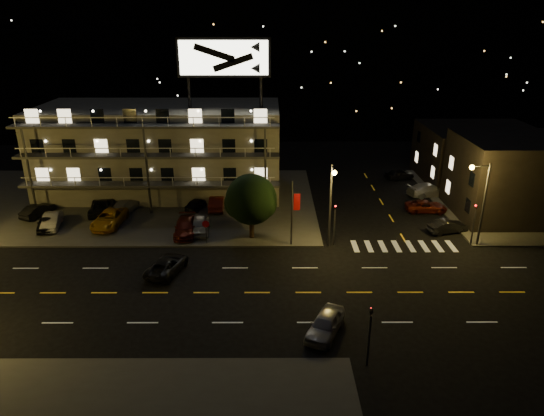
{
  "coord_description": "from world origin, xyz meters",
  "views": [
    {
      "loc": [
        3.05,
        -32.82,
        20.09
      ],
      "look_at": [
        3.18,
        8.0,
        3.97
      ],
      "focal_mm": 32.0,
      "sensor_mm": 36.0,
      "label": 1
    }
  ],
  "objects_px": {
    "lot_car_4": "(200,225)",
    "road_car_west": "(167,265)",
    "lot_car_2": "(109,219)",
    "tree": "(251,201)",
    "side_car_0": "(447,226)",
    "lot_car_7": "(125,206)",
    "road_car_east": "(325,324)"
  },
  "relations": [
    {
      "from": "lot_car_4",
      "to": "lot_car_7",
      "type": "bearing_deg",
      "value": 146.03
    },
    {
      "from": "side_car_0",
      "to": "lot_car_2",
      "type": "bearing_deg",
      "value": 71.86
    },
    {
      "from": "lot_car_7",
      "to": "side_car_0",
      "type": "xyz_separation_m",
      "value": [
        33.61,
        -5.21,
        -0.17
      ]
    },
    {
      "from": "tree",
      "to": "lot_car_4",
      "type": "relative_size",
      "value": 1.46
    },
    {
      "from": "tree",
      "to": "lot_car_4",
      "type": "height_order",
      "value": "tree"
    },
    {
      "from": "road_car_west",
      "to": "road_car_east",
      "type": "bearing_deg",
      "value": 161.65
    },
    {
      "from": "road_car_west",
      "to": "tree",
      "type": "bearing_deg",
      "value": -119.53
    },
    {
      "from": "lot_car_2",
      "to": "tree",
      "type": "bearing_deg",
      "value": -7.77
    },
    {
      "from": "tree",
      "to": "road_car_east",
      "type": "height_order",
      "value": "tree"
    },
    {
      "from": "lot_car_7",
      "to": "lot_car_4",
      "type": "bearing_deg",
      "value": 159.42
    },
    {
      "from": "road_car_east",
      "to": "road_car_west",
      "type": "xyz_separation_m",
      "value": [
        -12.42,
        8.54,
        -0.08
      ]
    },
    {
      "from": "side_car_0",
      "to": "road_car_east",
      "type": "height_order",
      "value": "road_car_east"
    },
    {
      "from": "tree",
      "to": "road_car_east",
      "type": "distance_m",
      "value": 16.51
    },
    {
      "from": "lot_car_4",
      "to": "lot_car_7",
      "type": "height_order",
      "value": "lot_car_4"
    },
    {
      "from": "tree",
      "to": "lot_car_7",
      "type": "xyz_separation_m",
      "value": [
        -14.1,
        6.55,
        -3.1
      ]
    },
    {
      "from": "tree",
      "to": "lot_car_7",
      "type": "distance_m",
      "value": 15.86
    },
    {
      "from": "tree",
      "to": "lot_car_7",
      "type": "height_order",
      "value": "tree"
    },
    {
      "from": "road_car_east",
      "to": "side_car_0",
      "type": "bearing_deg",
      "value": 74.8
    },
    {
      "from": "road_car_east",
      "to": "road_car_west",
      "type": "distance_m",
      "value": 15.07
    },
    {
      "from": "road_car_east",
      "to": "road_car_west",
      "type": "height_order",
      "value": "road_car_east"
    },
    {
      "from": "side_car_0",
      "to": "road_car_west",
      "type": "height_order",
      "value": "road_car_west"
    },
    {
      "from": "lot_car_2",
      "to": "lot_car_4",
      "type": "relative_size",
      "value": 1.25
    },
    {
      "from": "lot_car_4",
      "to": "road_car_west",
      "type": "height_order",
      "value": "lot_car_4"
    },
    {
      "from": "tree",
      "to": "lot_car_4",
      "type": "bearing_deg",
      "value": 165.76
    },
    {
      "from": "tree",
      "to": "road_car_east",
      "type": "relative_size",
      "value": 1.45
    },
    {
      "from": "side_car_0",
      "to": "road_car_east",
      "type": "bearing_deg",
      "value": 124.39
    },
    {
      "from": "lot_car_7",
      "to": "road_car_west",
      "type": "relative_size",
      "value": 0.98
    },
    {
      "from": "lot_car_4",
      "to": "road_car_east",
      "type": "bearing_deg",
      "value": -60.57
    },
    {
      "from": "lot_car_4",
      "to": "lot_car_2",
      "type": "bearing_deg",
      "value": 166.93
    },
    {
      "from": "lot_car_4",
      "to": "side_car_0",
      "type": "height_order",
      "value": "lot_car_4"
    },
    {
      "from": "tree",
      "to": "side_car_0",
      "type": "bearing_deg",
      "value": 3.93
    },
    {
      "from": "lot_car_2",
      "to": "road_car_west",
      "type": "height_order",
      "value": "lot_car_2"
    }
  ]
}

